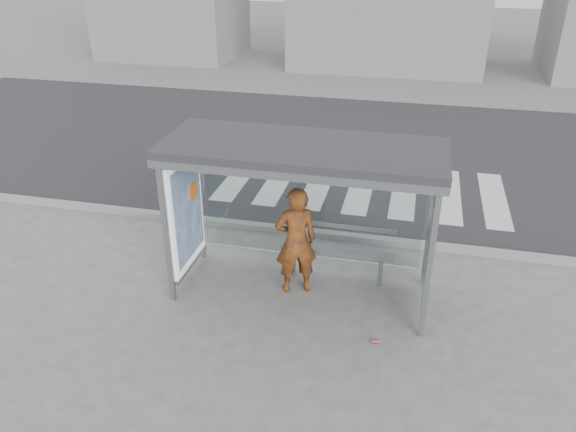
# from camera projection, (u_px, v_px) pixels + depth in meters

# --- Properties ---
(ground) EXTENTS (80.00, 80.00, 0.00)m
(ground) POSITION_uv_depth(u_px,v_px,m) (301.00, 291.00, 9.48)
(ground) COLOR #61615E
(ground) RESTS_ON ground
(road) EXTENTS (30.00, 10.00, 0.01)m
(road) POSITION_uv_depth(u_px,v_px,m) (354.00, 149.00, 15.53)
(road) COLOR #262628
(road) RESTS_ON ground
(curb) EXTENTS (30.00, 0.18, 0.12)m
(curb) POSITION_uv_depth(u_px,v_px,m) (321.00, 234.00, 11.13)
(curb) COLOR gray
(curb) RESTS_ON ground
(crosswalk) EXTENTS (6.55, 3.00, 0.00)m
(crosswalk) POSITION_uv_depth(u_px,v_px,m) (361.00, 187.00, 13.26)
(crosswalk) COLOR silver
(crosswalk) RESTS_ON ground
(bus_shelter) EXTENTS (4.25, 1.65, 2.62)m
(bus_shelter) POSITION_uv_depth(u_px,v_px,m) (279.00, 180.00, 8.69)
(bus_shelter) COLOR gray
(bus_shelter) RESTS_ON ground
(building_center) EXTENTS (8.00, 5.00, 5.00)m
(building_center) POSITION_uv_depth(u_px,v_px,m) (390.00, 5.00, 23.89)
(building_center) COLOR gray
(building_center) RESTS_ON ground
(person) EXTENTS (0.81, 0.69, 1.89)m
(person) POSITION_uv_depth(u_px,v_px,m) (296.00, 241.00, 9.09)
(person) COLOR red
(person) RESTS_ON ground
(bench) EXTENTS (1.93, 0.33, 1.00)m
(bench) POSITION_uv_depth(u_px,v_px,m) (337.00, 250.00, 9.53)
(bench) COLOR slate
(bench) RESTS_ON ground
(soda_can) EXTENTS (0.13, 0.08, 0.06)m
(soda_can) POSITION_uv_depth(u_px,v_px,m) (375.00, 341.00, 8.28)
(soda_can) COLOR #CE3C67
(soda_can) RESTS_ON ground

